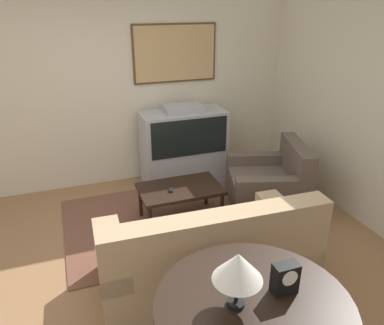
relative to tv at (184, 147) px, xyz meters
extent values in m
plane|color=#8E6642|center=(-0.97, -1.75, -0.54)|extent=(12.00, 12.00, 0.00)
cube|color=beige|center=(-0.97, 0.38, 0.81)|extent=(12.00, 0.06, 2.70)
cube|color=#4C381E|center=(0.00, 0.34, 1.24)|extent=(1.17, 0.03, 0.78)
cube|color=tan|center=(0.00, 0.32, 1.24)|extent=(1.12, 0.01, 0.73)
cube|color=beige|center=(1.66, -1.75, 0.81)|extent=(0.06, 12.00, 2.70)
cube|color=brown|center=(-0.51, -0.94, -0.53)|extent=(2.43, 1.75, 0.01)
cube|color=#9E9EA3|center=(0.00, 0.00, -0.30)|extent=(1.18, 0.53, 0.47)
cube|color=#9E9EA3|center=(0.00, 0.00, 0.22)|extent=(1.18, 0.53, 0.58)
cube|color=black|center=(0.00, -0.27, 0.22)|extent=(1.06, 0.01, 0.51)
cube|color=#9E9EA3|center=(0.00, 0.00, 0.56)|extent=(0.53, 0.29, 0.09)
cube|color=tan|center=(-0.49, -2.06, -0.33)|extent=(1.97, 0.99, 0.42)
cube|color=tan|center=(-0.50, -2.41, 0.13)|extent=(1.94, 0.29, 0.49)
cube|color=tan|center=(0.36, -2.09, -0.25)|extent=(0.27, 0.93, 0.58)
cube|color=tan|center=(-1.33, -2.03, -0.25)|extent=(0.27, 0.93, 0.58)
cube|color=#7C664D|center=(-0.06, -2.29, 0.05)|extent=(0.36, 0.13, 0.34)
cube|color=#7C664D|center=(-0.93, -2.26, 0.05)|extent=(0.36, 0.13, 0.34)
cube|color=brown|center=(0.74, -1.05, -0.32)|extent=(1.12, 1.14, 0.43)
cube|color=brown|center=(1.08, -1.15, 0.10)|extent=(0.44, 0.93, 0.41)
cube|color=brown|center=(0.85, -0.68, -0.25)|extent=(0.90, 0.42, 0.57)
cube|color=brown|center=(0.63, -1.41, -0.25)|extent=(0.90, 0.42, 0.57)
cube|color=black|center=(-0.38, -1.01, -0.11)|extent=(0.95, 0.59, 0.04)
cylinder|color=black|center=(-0.81, -1.26, -0.33)|extent=(0.04, 0.04, 0.41)
cylinder|color=black|center=(0.04, -1.26, -0.33)|extent=(0.04, 0.04, 0.41)
cylinder|color=black|center=(-0.81, -0.76, -0.33)|extent=(0.04, 0.04, 0.41)
cylinder|color=black|center=(0.04, -0.76, -0.33)|extent=(0.04, 0.04, 0.41)
cylinder|color=black|center=(-0.63, -3.21, 0.23)|extent=(1.21, 1.21, 0.04)
cube|color=black|center=(-0.63, -3.21, 0.17)|extent=(1.03, 0.48, 0.08)
cylinder|color=black|center=(-0.74, -3.19, 0.26)|extent=(0.11, 0.11, 0.02)
cylinder|color=black|center=(-0.74, -3.19, 0.43)|extent=(0.02, 0.02, 0.31)
cone|color=silver|center=(-0.74, -3.19, 0.53)|extent=(0.30, 0.30, 0.18)
cube|color=black|center=(-0.42, -3.19, 0.35)|extent=(0.16, 0.09, 0.20)
cylinder|color=white|center=(-0.42, -3.23, 0.39)|extent=(0.10, 0.01, 0.10)
cube|color=black|center=(-0.50, -1.02, -0.08)|extent=(0.09, 0.17, 0.02)
camera|label=1|loc=(-1.56, -4.70, 1.92)|focal=35.00mm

